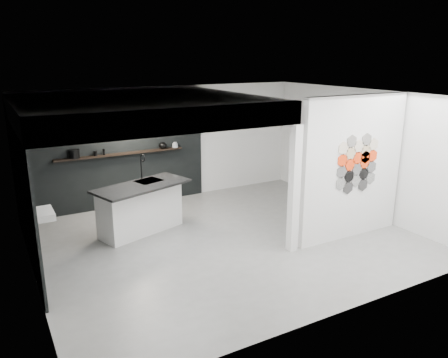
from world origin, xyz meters
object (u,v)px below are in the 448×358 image
Objects in this scene: stockpot at (74,154)px; glass_bowl at (175,145)px; utensil_cup at (95,153)px; wall_basin at (41,214)px; kettle at (163,145)px; partition_panel at (353,168)px; glass_vase at (175,145)px; kitchen_island at (141,207)px; bottle_dark at (104,152)px.

glass_bowl is at bearing 0.00° from stockpot.
glass_bowl is at bearing 0.00° from utensil_cup.
wall_basin is 3.74m from kettle.
kettle is (-2.40, 3.87, 0.00)m from partition_panel.
stockpot is at bearing 180.00° from utensil_cup.
kettle is at bearing 180.00° from glass_vase.
glass_bowl is at bearing 0.00° from glass_vase.
glass_vase is (3.39, 2.07, 0.54)m from wall_basin.
kitchen_island reaches higher than glass_vase.
wall_basin is 4.37× the size of glass_bowl.
partition_panel is 4.39m from glass_vase.
partition_panel reaches higher than wall_basin.
partition_panel reaches higher than bottle_dark.
kitchen_island is at bearing -81.06° from bottle_dark.
wall_basin is 2.69m from bottle_dark.
kettle is at bearing 0.00° from utensil_cup.
kitchen_island is at bearing -131.92° from glass_vase.
kitchen_island reaches higher than utensil_cup.
glass_bowl is 1.75m from bottle_dark.
stockpot is 2.40m from glass_vase.
glass_vase is 1.94m from utensil_cup.
bottle_dark is 1.25× the size of utensil_cup.
kettle is 1.42m from bottle_dark.
wall_basin is at bearing -148.65° from glass_bowl.
stockpot is (0.99, 2.07, 0.57)m from wall_basin.
stockpot is at bearing 180.00° from glass_bowl.
bottle_dark is at bearing 0.00° from utensil_cup.
kettle is at bearing 36.80° from kitchen_island.
kitchen_island is (1.91, 0.41, -0.33)m from wall_basin.
partition_panel reaches higher than utensil_cup.
partition_panel reaches higher than kitchen_island.
partition_panel reaches higher than kettle.
stockpot is 1.70× the size of bottle_dark.
utensil_cup is at bearing -177.08° from kettle.
glass_bowl is at bearing 2.92° from kettle.
kitchen_island is (-3.56, 2.21, -0.88)m from partition_panel.
stockpot is (-4.47, 3.87, 0.02)m from partition_panel.
wall_basin is at bearing 174.07° from kitchen_island.
partition_panel is 4.28m from kitchen_island.
bottle_dark is (-0.26, 1.65, 0.87)m from kitchen_island.
stockpot is (-0.91, 1.65, 0.89)m from kitchen_island.
wall_basin is 3.16× the size of kettle.
stockpot is at bearing 180.00° from bottle_dark.
partition_panel is at bearing -40.83° from stockpot.
kitchen_island is at bearing 148.15° from partition_panel.
partition_panel is 20.29× the size of bottle_dark.
stockpot reaches higher than glass_bowl.
wall_basin is at bearing -148.65° from glass_vase.
glass_vase is (-2.08, 3.87, -0.01)m from partition_panel.
utensil_cup is at bearing 180.00° from glass_bowl.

